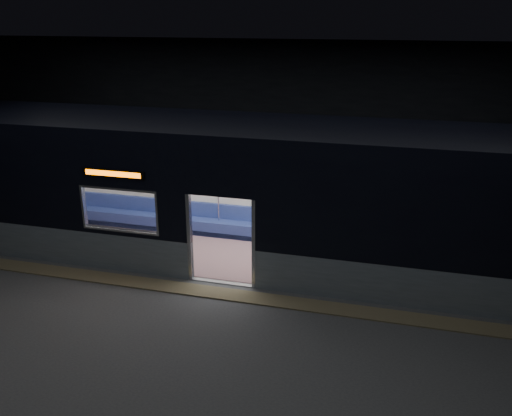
% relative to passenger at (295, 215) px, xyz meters
% --- Properties ---
extents(station_floor, '(24.00, 14.00, 0.01)m').
position_rel_passenger_xyz_m(station_floor, '(-1.15, -3.55, -0.84)').
color(station_floor, '#47494C').
rests_on(station_floor, ground).
extents(station_envelope, '(24.00, 14.00, 5.00)m').
position_rel_passenger_xyz_m(station_envelope, '(-1.15, -3.55, 2.83)').
color(station_envelope, black).
rests_on(station_envelope, station_floor).
extents(tactile_strip, '(22.80, 0.50, 0.03)m').
position_rel_passenger_xyz_m(tactile_strip, '(-1.15, -3.00, -0.82)').
color(tactile_strip, '#8C7F59').
rests_on(tactile_strip, station_floor).
extents(metro_car, '(18.00, 3.04, 3.35)m').
position_rel_passenger_xyz_m(metro_car, '(-1.15, -1.00, 1.01)').
color(metro_car, '#8B97A6').
rests_on(metro_car, station_floor).
extents(passenger, '(0.47, 0.77, 1.46)m').
position_rel_passenger_xyz_m(passenger, '(0.00, 0.00, 0.00)').
color(passenger, black).
rests_on(passenger, metro_car).
extents(handbag, '(0.31, 0.27, 0.14)m').
position_rel_passenger_xyz_m(handbag, '(-0.00, -0.25, -0.14)').
color(handbag, black).
rests_on(handbag, passenger).
extents(transit_map, '(0.98, 0.03, 0.63)m').
position_rel_passenger_xyz_m(transit_map, '(0.14, 0.31, 0.63)').
color(transit_map, white).
rests_on(transit_map, metro_car).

